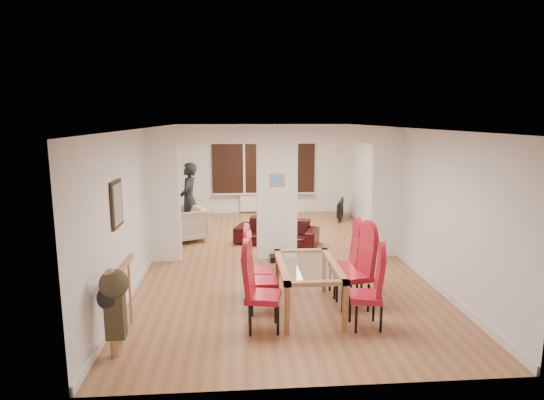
{
  "coord_description": "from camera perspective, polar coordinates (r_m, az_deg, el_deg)",
  "views": [
    {
      "loc": [
        -0.78,
        -8.81,
        2.8
      ],
      "look_at": [
        -0.05,
        0.6,
        1.08
      ],
      "focal_mm": 30.0,
      "sensor_mm": 36.0,
      "label": 1
    }
  ],
  "objects": [
    {
      "name": "stair_newel",
      "position": [
        6.22,
        -18.16,
        -11.41
      ],
      "size": [
        0.4,
        1.2,
        1.1
      ],
      "primitive_type": null,
      "color": "#A5734B",
      "rests_on": "floor"
    },
    {
      "name": "coffee_table",
      "position": [
        11.88,
        0.49,
        -2.66
      ],
      "size": [
        1.2,
        0.84,
        0.25
      ],
      "primitive_type": null,
      "rotation": [
        0.0,
        0.0,
        0.29
      ],
      "color": "black",
      "rests_on": "floor"
    },
    {
      "name": "dining_chair_ra",
      "position": [
        6.31,
        11.72,
        -11.1
      ],
      "size": [
        0.49,
        0.49,
        1.03
      ],
      "primitive_type": null,
      "rotation": [
        0.0,
        0.0,
        -0.22
      ],
      "color": "maroon",
      "rests_on": "floor"
    },
    {
      "name": "room_walls",
      "position": [
        8.97,
        0.61,
        0.72
      ],
      "size": [
        5.0,
        9.0,
        2.6
      ],
      "primitive_type": null,
      "color": "silver",
      "rests_on": "floor"
    },
    {
      "name": "dining_chair_lb",
      "position": [
        6.67,
        -1.12,
        -9.58
      ],
      "size": [
        0.43,
        0.43,
        1.05
      ],
      "primitive_type": null,
      "rotation": [
        0.0,
        0.0,
        -0.02
      ],
      "color": "maroon",
      "rests_on": "floor"
    },
    {
      "name": "television",
      "position": [
        12.78,
        8.22,
        -1.16
      ],
      "size": [
        0.94,
        0.41,
        0.55
      ],
      "primitive_type": "imported",
      "rotation": [
        0.0,
        0.0,
        1.26
      ],
      "color": "black",
      "rests_on": "floor"
    },
    {
      "name": "pendant_light",
      "position": [
        12.17,
        0.67,
        7.29
      ],
      "size": [
        0.36,
        0.36,
        0.36
      ],
      "primitive_type": "sphere",
      "color": "orange",
      "rests_on": "room_walls"
    },
    {
      "name": "sofa",
      "position": [
        10.21,
        0.59,
        -4.02
      ],
      "size": [
        1.97,
        1.29,
        0.53
      ],
      "primitive_type": "imported",
      "rotation": [
        0.0,
        0.0,
        -0.34
      ],
      "color": "black",
      "rests_on": "floor"
    },
    {
      "name": "dining_chair_lc",
      "position": [
        7.12,
        -1.54,
        -8.32
      ],
      "size": [
        0.47,
        0.47,
        1.05
      ],
      "primitive_type": null,
      "rotation": [
        0.0,
        0.0,
        -0.13
      ],
      "color": "maroon",
      "rests_on": "floor"
    },
    {
      "name": "bottle",
      "position": [
        11.8,
        -0.2,
        -1.38
      ],
      "size": [
        0.07,
        0.07,
        0.3
      ],
      "primitive_type": "cylinder",
      "color": "#143F19",
      "rests_on": "coffee_table"
    },
    {
      "name": "pillar_photo",
      "position": [
        8.83,
        0.67,
        2.53
      ],
      "size": [
        0.3,
        0.03,
        0.25
      ],
      "primitive_type": "cube",
      "color": "#4C8CD8",
      "rests_on": "divider_wall"
    },
    {
      "name": "bay_window_blinds",
      "position": [
        13.33,
        -1.06,
        4.75
      ],
      "size": [
        3.0,
        0.08,
        1.8
      ],
      "primitive_type": "cube",
      "color": "black",
      "rests_on": "room_walls"
    },
    {
      "name": "dining_chair_rc",
      "position": [
        7.35,
        9.0,
        -7.65
      ],
      "size": [
        0.44,
        0.44,
        1.09
      ],
      "primitive_type": null,
      "rotation": [
        0.0,
        0.0,
        -0.0
      ],
      "color": "maroon",
      "rests_on": "floor"
    },
    {
      "name": "floor",
      "position": [
        9.27,
        0.6,
        -7.22
      ],
      "size": [
        5.0,
        9.0,
        0.01
      ],
      "primitive_type": "cube",
      "color": "#95603C",
      "rests_on": "ground"
    },
    {
      "name": "bowl",
      "position": [
        11.91,
        0.03,
        -1.86
      ],
      "size": [
        0.23,
        0.23,
        0.06
      ],
      "primitive_type": "imported",
      "color": "black",
      "rests_on": "coffee_table"
    },
    {
      "name": "shoes",
      "position": [
        9.04,
        0.59,
        -7.33
      ],
      "size": [
        0.26,
        0.28,
        0.11
      ],
      "primitive_type": null,
      "color": "black",
      "rests_on": "floor"
    },
    {
      "name": "dining_table",
      "position": [
        6.76,
        4.49,
        -10.85
      ],
      "size": [
        0.86,
        1.53,
        0.72
      ],
      "primitive_type": null,
      "color": "#915A35",
      "rests_on": "floor"
    },
    {
      "name": "radiator",
      "position": [
        13.46,
        -1.04,
        -0.35
      ],
      "size": [
        1.4,
        0.08,
        0.5
      ],
      "primitive_type": "cube",
      "color": "white",
      "rests_on": "floor"
    },
    {
      "name": "wall_poster",
      "position": [
        6.73,
        -18.9,
        -0.48
      ],
      "size": [
        0.04,
        0.52,
        0.67
      ],
      "primitive_type": "cube",
      "color": "gray",
      "rests_on": "room_walls"
    },
    {
      "name": "person",
      "position": [
        10.96,
        -10.37,
        0.07
      ],
      "size": [
        0.69,
        0.51,
        1.75
      ],
      "primitive_type": "imported",
      "rotation": [
        0.0,
        0.0,
        -1.72
      ],
      "color": "black",
      "rests_on": "floor"
    },
    {
      "name": "dining_chair_rb",
      "position": [
        6.89,
        10.13,
        -8.66
      ],
      "size": [
        0.54,
        0.54,
        1.15
      ],
      "primitive_type": null,
      "rotation": [
        0.0,
        0.0,
        0.2
      ],
      "color": "maroon",
      "rests_on": "floor"
    },
    {
      "name": "armchair",
      "position": [
        10.62,
        -10.76,
        -2.99
      ],
      "size": [
        1.1,
        1.11,
        0.77
      ],
      "primitive_type": "imported",
      "rotation": [
        0.0,
        0.0,
        -1.13
      ],
      "color": "#BDB0A0",
      "rests_on": "floor"
    },
    {
      "name": "divider_wall",
      "position": [
        8.97,
        0.61,
        0.72
      ],
      "size": [
        5.0,
        0.18,
        2.6
      ],
      "primitive_type": "cube",
      "color": "white",
      "rests_on": "floor"
    },
    {
      "name": "dining_chair_la",
      "position": [
        6.11,
        -1.1,
        -11.29
      ],
      "size": [
        0.52,
        0.52,
        1.1
      ],
      "primitive_type": null,
      "rotation": [
        0.0,
        0.0,
        -0.21
      ],
      "color": "maroon",
      "rests_on": "floor"
    }
  ]
}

